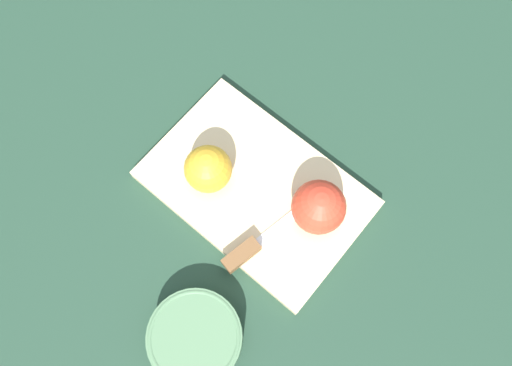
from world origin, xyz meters
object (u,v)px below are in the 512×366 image
at_px(apple_half_left, 208,169).
at_px(knife, 245,252).
at_px(bowl, 195,337).
at_px(apple_half_right, 319,207).

height_order(apple_half_left, knife, apple_half_left).
xyz_separation_m(knife, bowl, (0.04, -0.14, -0.01)).
bearing_deg(bowl, apple_half_right, 90.89).
height_order(apple_half_right, bowl, apple_half_right).
bearing_deg(apple_half_left, bowl, 4.81).
height_order(apple_half_left, bowl, apple_half_left).
xyz_separation_m(apple_half_left, apple_half_right, (0.16, 0.08, 0.00)).
xyz_separation_m(apple_half_right, bowl, (0.00, -0.26, -0.04)).
height_order(apple_half_right, knife, apple_half_right).
bearing_deg(bowl, knife, 105.24).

